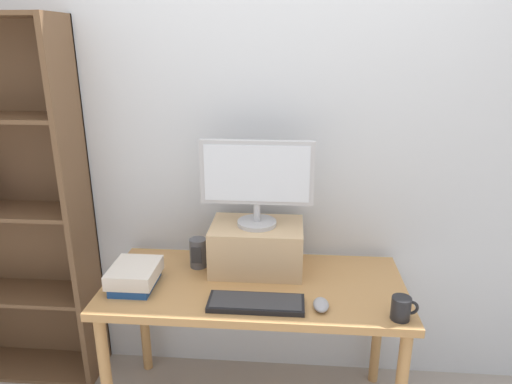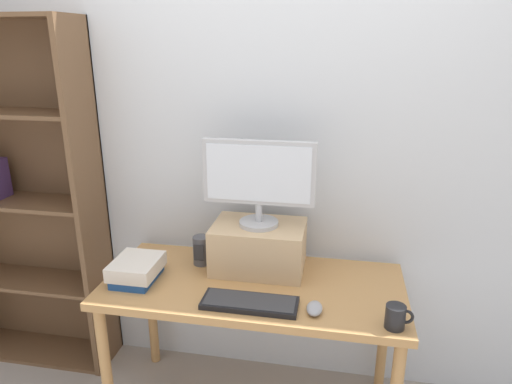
% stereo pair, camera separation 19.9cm
% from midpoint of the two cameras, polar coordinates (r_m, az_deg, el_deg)
% --- Properties ---
extents(back_wall, '(7.00, 0.08, 2.60)m').
position_cam_midpoint_polar(back_wall, '(2.27, -1.92, 6.65)').
color(back_wall, silver).
rests_on(back_wall, ground_plane).
extents(desk, '(1.35, 0.62, 0.72)m').
position_cam_midpoint_polar(desk, '(2.15, -2.92, -13.25)').
color(desk, '#B7844C').
rests_on(desk, ground_plane).
extents(riser_box, '(0.43, 0.30, 0.22)m').
position_cam_midpoint_polar(riser_box, '(2.18, -2.45, -6.89)').
color(riser_box, tan).
rests_on(riser_box, desk).
extents(computer_monitor, '(0.51, 0.18, 0.40)m').
position_cam_midpoint_polar(computer_monitor, '(2.06, -2.58, 1.68)').
color(computer_monitor, '#B7B7BA').
rests_on(computer_monitor, riser_box).
extents(keyboard, '(0.40, 0.15, 0.02)m').
position_cam_midpoint_polar(keyboard, '(1.94, -3.02, -13.76)').
color(keyboard, black).
rests_on(keyboard, desk).
extents(computer_mouse, '(0.06, 0.10, 0.04)m').
position_cam_midpoint_polar(computer_mouse, '(1.92, 5.12, -13.94)').
color(computer_mouse, '#99999E').
rests_on(computer_mouse, desk).
extents(book_stack, '(0.20, 0.23, 0.10)m').
position_cam_midpoint_polar(book_stack, '(2.15, -17.54, -9.99)').
color(book_stack, navy).
rests_on(book_stack, desk).
extents(coffee_mug, '(0.11, 0.08, 0.09)m').
position_cam_midpoint_polar(coffee_mug, '(1.90, 14.84, -13.96)').
color(coffee_mug, black).
rests_on(coffee_mug, desk).
extents(desk_speaker, '(0.08, 0.09, 0.14)m').
position_cam_midpoint_polar(desk_speaker, '(2.24, -9.79, -7.57)').
color(desk_speaker, '#4C4C51').
rests_on(desk_speaker, desk).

